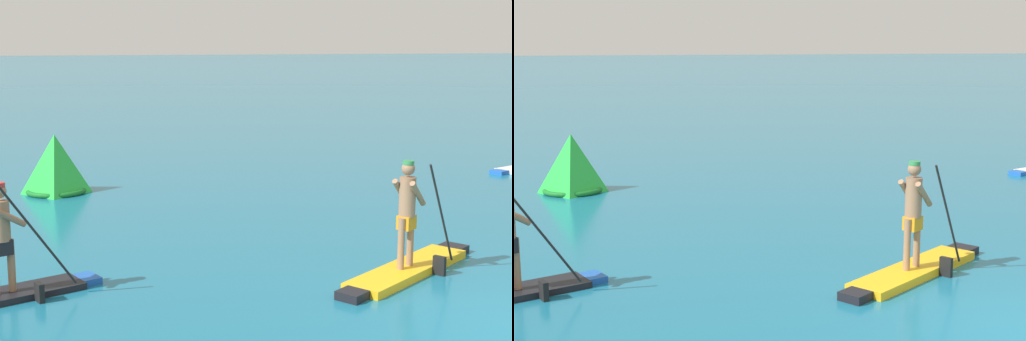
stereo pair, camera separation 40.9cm
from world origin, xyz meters
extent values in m
cube|color=black|center=(-6.82, 3.55, 0.05)|extent=(2.47, 1.43, 0.10)
cube|color=blue|center=(-5.56, 4.01, 0.05)|extent=(0.44, 0.53, 0.10)
cylinder|color=#997051|center=(-6.65, 3.61, 0.48)|extent=(0.11, 0.11, 0.77)
cube|color=black|center=(-6.76, 3.57, 0.78)|extent=(0.32, 0.30, 0.22)
cylinder|color=#997051|center=(-6.76, 3.57, 1.16)|extent=(0.26, 0.26, 0.58)
cylinder|color=#997051|center=(-6.76, 3.73, 1.24)|extent=(0.53, 0.29, 0.40)
cylinder|color=#997051|center=(-6.66, 3.45, 1.24)|extent=(0.53, 0.29, 0.40)
cylinder|color=black|center=(-6.28, 3.29, 1.00)|extent=(1.08, 0.44, 1.69)
cube|color=black|center=(-6.28, 3.29, 0.12)|extent=(0.14, 0.22, 0.32)
cube|color=yellow|center=(-0.63, 2.88, 0.06)|extent=(2.77, 2.06, 0.13)
cube|color=black|center=(0.74, 3.73, 0.06)|extent=(0.54, 0.57, 0.13)
cube|color=black|center=(-2.00, 2.02, 0.06)|extent=(0.51, 0.51, 0.13)
cylinder|color=#997051|center=(-0.59, 2.90, 0.54)|extent=(0.11, 0.11, 0.82)
cylinder|color=#997051|center=(-0.84, 2.75, 0.54)|extent=(0.11, 0.11, 0.82)
cube|color=orange|center=(-0.71, 2.83, 0.86)|extent=(0.34, 0.32, 0.22)
cylinder|color=#997051|center=(-0.71, 2.83, 1.27)|extent=(0.26, 0.26, 0.63)
sphere|color=#997051|center=(-0.71, 2.83, 1.72)|extent=(0.21, 0.21, 0.21)
cylinder|color=#338C4C|center=(-0.71, 2.83, 1.81)|extent=(0.18, 0.18, 0.06)
cylinder|color=#997051|center=(-0.75, 2.98, 1.33)|extent=(0.44, 0.34, 0.48)
cylinder|color=#997051|center=(-0.59, 2.72, 1.33)|extent=(0.44, 0.34, 0.48)
cylinder|color=black|center=(-0.19, 2.66, 0.99)|extent=(0.80, 0.53, 1.71)
cube|color=black|center=(-0.19, 2.66, 0.15)|extent=(0.17, 0.21, 0.32)
cube|color=blue|center=(6.39, 10.31, 0.05)|extent=(0.47, 0.50, 0.11)
pyramid|color=green|center=(-5.63, 11.32, 0.73)|extent=(1.36, 1.36, 1.45)
torus|color=#167226|center=(-5.63, 11.32, 0.06)|extent=(1.46, 1.46, 0.12)
camera|label=1|loc=(-6.46, -7.35, 3.64)|focal=52.53mm
camera|label=2|loc=(-6.07, -7.47, 3.64)|focal=52.53mm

